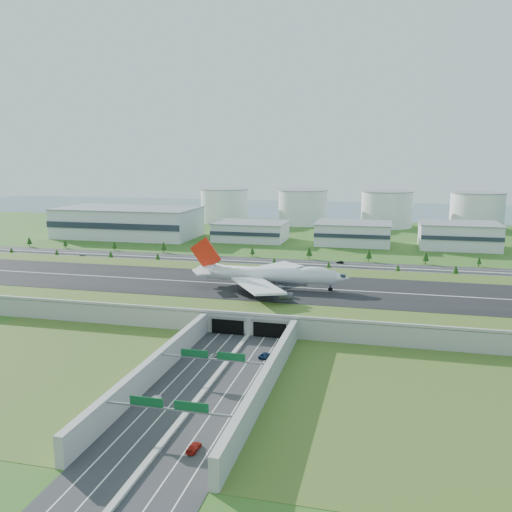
% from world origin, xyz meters
% --- Properties ---
extents(ground, '(1200.00, 1200.00, 0.00)m').
position_xyz_m(ground, '(0.00, 0.00, 0.00)').
color(ground, '#32581B').
rests_on(ground, ground).
extents(airfield_deck, '(520.00, 100.00, 9.20)m').
position_xyz_m(airfield_deck, '(0.00, -0.09, 4.12)').
color(airfield_deck, '#979792').
rests_on(airfield_deck, ground).
extents(underpass_road, '(38.80, 120.40, 8.00)m').
position_xyz_m(underpass_road, '(0.00, -99.42, 3.43)').
color(underpass_road, '#28282B').
rests_on(underpass_road, ground).
extents(sign_gantry_near, '(38.70, 0.70, 9.80)m').
position_xyz_m(sign_gantry_near, '(0.00, -95.04, 6.95)').
color(sign_gantry_near, gray).
rests_on(sign_gantry_near, ground).
extents(sign_gantry_far, '(38.70, 0.70, 9.80)m').
position_xyz_m(sign_gantry_far, '(0.00, -130.04, 6.95)').
color(sign_gantry_far, gray).
rests_on(sign_gantry_far, ground).
extents(north_expressway, '(560.00, 36.00, 0.12)m').
position_xyz_m(north_expressway, '(0.00, 95.00, 0.06)').
color(north_expressway, '#28282B').
rests_on(north_expressway, ground).
extents(tree_row, '(498.36, 48.65, 8.37)m').
position_xyz_m(tree_row, '(16.33, 94.95, 4.83)').
color(tree_row, '#3D2819').
rests_on(tree_row, ground).
extents(hangar_west, '(120.00, 60.00, 25.00)m').
position_xyz_m(hangar_west, '(-170.00, 185.00, 12.50)').
color(hangar_west, silver).
rests_on(hangar_west, ground).
extents(hangar_mid_a, '(58.00, 42.00, 15.00)m').
position_xyz_m(hangar_mid_a, '(-60.00, 190.00, 7.50)').
color(hangar_mid_a, silver).
rests_on(hangar_mid_a, ground).
extents(hangar_mid_b, '(58.00, 42.00, 17.00)m').
position_xyz_m(hangar_mid_b, '(25.00, 190.00, 8.50)').
color(hangar_mid_b, silver).
rests_on(hangar_mid_b, ground).
extents(hangar_mid_c, '(58.00, 42.00, 19.00)m').
position_xyz_m(hangar_mid_c, '(105.00, 190.00, 9.50)').
color(hangar_mid_c, silver).
rests_on(hangar_mid_c, ground).
extents(fuel_tank_a, '(50.00, 50.00, 35.00)m').
position_xyz_m(fuel_tank_a, '(-120.00, 310.00, 17.50)').
color(fuel_tank_a, silver).
rests_on(fuel_tank_a, ground).
extents(fuel_tank_b, '(50.00, 50.00, 35.00)m').
position_xyz_m(fuel_tank_b, '(-35.00, 310.00, 17.50)').
color(fuel_tank_b, silver).
rests_on(fuel_tank_b, ground).
extents(fuel_tank_c, '(50.00, 50.00, 35.00)m').
position_xyz_m(fuel_tank_c, '(50.00, 310.00, 17.50)').
color(fuel_tank_c, silver).
rests_on(fuel_tank_c, ground).
extents(fuel_tank_d, '(50.00, 50.00, 35.00)m').
position_xyz_m(fuel_tank_d, '(135.00, 310.00, 17.50)').
color(fuel_tank_d, silver).
rests_on(fuel_tank_d, ground).
extents(bay_water, '(1200.00, 260.00, 0.06)m').
position_xyz_m(bay_water, '(0.00, 480.00, 0.03)').
color(bay_water, '#3B5C71').
rests_on(bay_water, ground).
extents(boeing_747, '(76.78, 72.54, 23.73)m').
position_xyz_m(boeing_747, '(-2.02, -3.48, 14.70)').
color(boeing_747, white).
rests_on(boeing_747, airfield_deck).
extents(car_0, '(3.43, 4.86, 1.54)m').
position_xyz_m(car_0, '(-6.32, -76.36, 0.89)').
color(car_0, '#A8A8AD').
rests_on(car_0, ground).
extents(car_1, '(2.01, 5.03, 1.63)m').
position_xyz_m(car_1, '(-11.36, -113.82, 0.93)').
color(car_1, white).
rests_on(car_1, ground).
extents(car_2, '(3.79, 6.33, 1.65)m').
position_xyz_m(car_2, '(11.32, -71.77, 0.94)').
color(car_2, '#0E2349').
rests_on(car_2, ground).
extents(car_3, '(2.67, 5.86, 1.66)m').
position_xyz_m(car_3, '(8.37, -135.40, 0.95)').
color(car_3, '#9C180E').
rests_on(car_3, ground).
extents(car_4, '(4.76, 2.25, 1.57)m').
position_xyz_m(car_4, '(-156.05, 87.05, 0.91)').
color(car_4, slate).
rests_on(car_4, ground).
extents(car_5, '(5.26, 2.92, 1.64)m').
position_xyz_m(car_5, '(22.08, 105.78, 0.94)').
color(car_5, black).
rests_on(car_5, ground).
extents(car_7, '(4.83, 2.05, 1.39)m').
position_xyz_m(car_7, '(-73.80, 101.28, 0.82)').
color(car_7, silver).
rests_on(car_7, ground).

